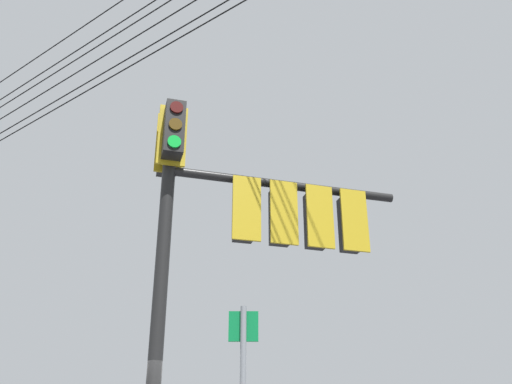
% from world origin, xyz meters
% --- Properties ---
extents(signal_mast_assembly, '(3.90, 1.44, 6.39)m').
position_xyz_m(signal_mast_assembly, '(-0.67, 0.36, 4.59)').
color(signal_mast_assembly, black).
rests_on(signal_mast_assembly, ground).
extents(overhead_wire_span, '(9.43, 21.90, 2.05)m').
position_xyz_m(overhead_wire_span, '(0.80, -0.90, 8.69)').
color(overhead_wire_span, black).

